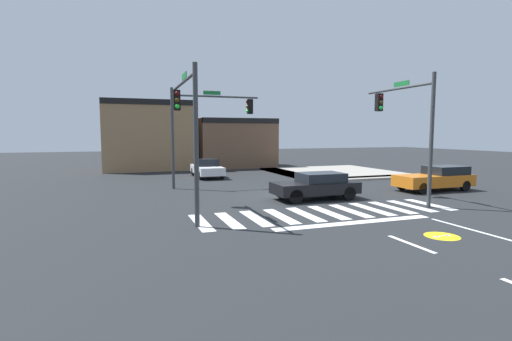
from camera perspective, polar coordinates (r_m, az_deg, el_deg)
ground_plane at (r=20.78m, az=4.51°, el=-3.90°), size 120.00×120.00×0.00m
crosswalk_near at (r=16.84m, az=10.80°, el=-6.21°), size 11.67×3.00×0.01m
bike_detector_marking at (r=14.26m, az=26.17°, el=-8.85°), size 1.14×1.14×0.01m
curb_corner_northeast at (r=32.97m, az=11.34°, el=-0.35°), size 10.00×10.60×0.15m
storefront_row at (r=37.89m, az=-10.42°, el=4.72°), size 16.36×5.57×6.44m
traffic_signal_southeast at (r=20.33m, az=21.72°, el=7.46°), size 0.32×4.80×6.17m
traffic_signal_northwest at (r=24.24m, az=-7.48°, el=7.62°), size 5.63×0.32×6.20m
traffic_signal_southwest at (r=15.90m, az=-10.44°, el=8.16°), size 0.32×5.44×5.93m
car_orange at (r=25.21m, az=25.48°, el=-1.05°), size 4.70×1.86×1.46m
car_black at (r=20.00m, az=9.08°, el=-2.21°), size 4.43×1.90×1.38m
car_white at (r=30.01m, az=-7.41°, el=0.37°), size 1.85×4.57×1.43m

